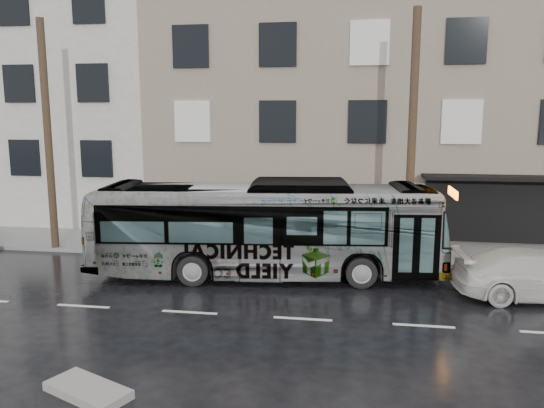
{
  "coord_description": "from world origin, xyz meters",
  "views": [
    {
      "loc": [
        4.45,
        -16.18,
        5.5
      ],
      "look_at": [
        1.59,
        2.5,
        2.3
      ],
      "focal_mm": 35.0,
      "sensor_mm": 36.0,
      "label": 1
    }
  ],
  "objects_px": {
    "utility_pole_front": "(412,139)",
    "sign_post": "(439,230)",
    "bus": "(265,229)",
    "utility_pole_rear": "(48,136)",
    "white_sedan": "(539,275)"
  },
  "relations": [
    {
      "from": "bus",
      "to": "white_sedan",
      "type": "xyz_separation_m",
      "value": [
        8.55,
        -1.01,
        -0.93
      ]
    },
    {
      "from": "sign_post",
      "to": "bus",
      "type": "xyz_separation_m",
      "value": [
        -6.05,
        -2.04,
        0.31
      ]
    },
    {
      "from": "utility_pole_front",
      "to": "sign_post",
      "type": "xyz_separation_m",
      "value": [
        1.1,
        0.0,
        -3.3
      ]
    },
    {
      "from": "bus",
      "to": "utility_pole_rear",
      "type": "bearing_deg",
      "value": 70.94
    },
    {
      "from": "sign_post",
      "to": "bus",
      "type": "relative_size",
      "value": 0.2
    },
    {
      "from": "utility_pole_front",
      "to": "sign_post",
      "type": "bearing_deg",
      "value": 0.0
    },
    {
      "from": "sign_post",
      "to": "white_sedan",
      "type": "bearing_deg",
      "value": -50.74
    },
    {
      "from": "utility_pole_rear",
      "to": "sign_post",
      "type": "distance_m",
      "value": 15.46
    },
    {
      "from": "utility_pole_front",
      "to": "white_sedan",
      "type": "height_order",
      "value": "utility_pole_front"
    },
    {
      "from": "white_sedan",
      "to": "utility_pole_rear",
      "type": "bearing_deg",
      "value": 75.45
    },
    {
      "from": "utility_pole_rear",
      "to": "utility_pole_front",
      "type": "bearing_deg",
      "value": 0.0
    },
    {
      "from": "utility_pole_rear",
      "to": "white_sedan",
      "type": "bearing_deg",
      "value": -9.85
    },
    {
      "from": "utility_pole_front",
      "to": "white_sedan",
      "type": "relative_size",
      "value": 1.79
    },
    {
      "from": "utility_pole_rear",
      "to": "white_sedan",
      "type": "xyz_separation_m",
      "value": [
        17.6,
        -3.05,
        -3.92
      ]
    },
    {
      "from": "utility_pole_rear",
      "to": "sign_post",
      "type": "height_order",
      "value": "utility_pole_rear"
    }
  ]
}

